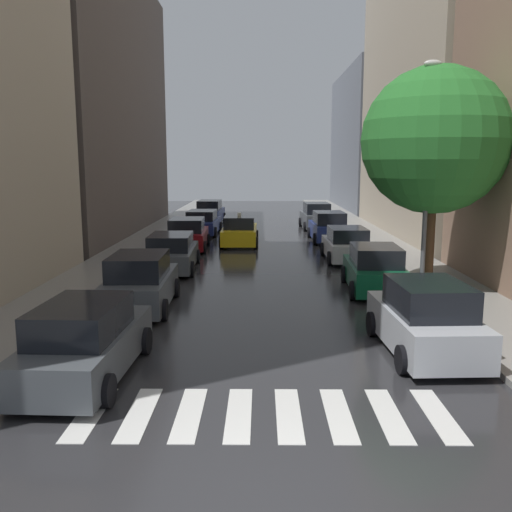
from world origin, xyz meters
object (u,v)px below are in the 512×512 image
parked_car_right_fourth (329,228)px  taxi_midroad (240,231)px  parked_car_right_fifth (316,217)px  parked_car_left_fourth (187,235)px  parked_car_left_nearest (85,342)px  parked_car_right_third (347,245)px  parked_car_right_second (375,270)px  parked_car_right_nearest (425,320)px  parked_car_left_sixth (210,213)px  parked_car_left_fifth (202,223)px  parked_car_left_second (140,283)px  parked_car_left_third (171,253)px  street_tree_right (435,141)px  lamp_post_right (428,162)px

parked_car_right_fourth → taxi_midroad: bearing=104.4°
parked_car_right_fifth → parked_car_left_fourth: bearing=138.0°
parked_car_left_nearest → parked_car_right_third: size_ratio=1.07×
parked_car_right_fifth → parked_car_right_third: bearing=178.4°
parked_car_right_second → parked_car_left_nearest: bearing=138.5°
parked_car_left_nearest → parked_car_right_nearest: 7.76m
parked_car_left_fourth → parked_car_left_sixth: bearing=-1.8°
parked_car_right_third → parked_car_right_second: bearing=179.8°
parked_car_left_fifth → taxi_midroad: taxi_midroad is taller
parked_car_left_second → parked_car_left_third: size_ratio=0.94×
parked_car_left_fifth → parked_car_right_fifth: (7.57, 2.98, 0.11)m
parked_car_left_nearest → parked_car_right_nearest: (7.60, 1.57, 0.05)m
parked_car_left_third → parked_car_left_fifth: size_ratio=1.01×
parked_car_left_second → parked_car_left_fifth: (0.01, 18.26, -0.08)m
parked_car_right_nearest → parked_car_right_fourth: (0.04, 19.12, -0.01)m
parked_car_left_fifth → street_tree_right: street_tree_right is taller
street_tree_right → parked_car_left_sixth: bearing=114.1°
parked_car_left_sixth → parked_car_right_fourth: parked_car_left_sixth is taller
parked_car_left_sixth → parked_car_right_third: (7.87, -16.13, -0.08)m
parked_car_left_fifth → parked_car_right_fourth: bearing=-110.3°
parked_car_right_second → parked_car_right_fifth: (-0.19, 18.83, 0.07)m
lamp_post_right → parked_car_right_third: bearing=103.7°
parked_car_left_second → parked_car_right_fourth: 16.94m
parked_car_left_sixth → taxi_midroad: taxi_midroad is taller
parked_car_left_nearest → lamp_post_right: lamp_post_right is taller
parked_car_left_fifth → parked_car_right_fourth: parked_car_right_fourth is taller
parked_car_left_sixth → street_tree_right: 24.56m
parked_car_right_nearest → parked_car_right_fourth: parked_car_right_nearest is taller
parked_car_right_fourth → parked_car_right_nearest: bearing=178.5°
parked_car_right_third → street_tree_right: size_ratio=0.54×
parked_car_right_fifth → taxi_midroad: bearing=144.2°
parked_car_left_fourth → parked_car_left_fifth: bearing=-3.0°
parked_car_left_fifth → parked_car_left_nearest: bearing=-177.8°
parked_car_left_sixth → parked_car_right_fifth: parked_car_right_fifth is taller
parked_car_left_fourth → parked_car_right_fourth: 8.43m
parked_car_right_third → parked_car_right_fifth: parked_car_right_fifth is taller
parked_car_right_nearest → parked_car_right_fifth: (-0.08, 25.26, 0.02)m
parked_car_left_third → parked_car_right_second: (7.81, -3.82, 0.03)m
parked_car_left_fourth → parked_car_right_fifth: parked_car_right_fifth is taller
parked_car_left_second → parked_car_right_third: size_ratio=1.05×
parked_car_right_nearest → parked_car_left_fourth: bearing=23.4°
parked_car_left_nearest → taxi_midroad: taxi_midroad is taller
parked_car_left_sixth → parked_car_right_fourth: bearing=-139.1°
parked_car_left_third → lamp_post_right: 10.94m
parked_car_right_third → lamp_post_right: lamp_post_right is taller
taxi_midroad → parked_car_left_second: bearing=169.4°
parked_car_left_sixth → parked_car_right_fifth: bearing=-112.8°
parked_car_left_fifth → parked_car_right_fifth: parked_car_right_fifth is taller
parked_car_right_nearest → street_tree_right: size_ratio=0.54×
parked_car_left_third → parked_car_left_sixth: (-0.08, 18.58, 0.08)m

